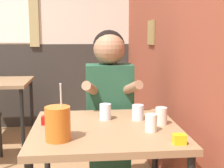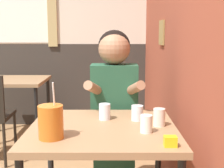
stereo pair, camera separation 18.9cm
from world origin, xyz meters
TOP-DOWN VIEW (x-y plane):
  - brick_wall_right at (1.15, 1.39)m, footprint 0.08×4.78m
  - back_wall at (-0.02, 2.81)m, footprint 5.25×0.09m
  - main_table at (0.62, 0.34)m, footprint 0.83×0.78m
  - person_seated at (0.69, 0.89)m, footprint 0.42×0.42m
  - cocktail_pitcher at (0.37, 0.14)m, footprint 0.13×0.13m
  - glass_near_pitcher at (0.63, 0.49)m, footprint 0.07×0.07m
  - glass_center at (0.86, 0.24)m, footprint 0.07×0.07m
  - glass_far_side at (0.95, 0.36)m, footprint 0.07×0.07m
  - glass_by_brick at (0.83, 0.47)m, footprint 0.07×0.07m
  - condiment_ketchup at (0.28, 0.42)m, footprint 0.06×0.04m
  - condiment_mustard at (0.95, 0.03)m, footprint 0.06×0.04m

SIDE VIEW (x-z plane):
  - main_table at x=0.62m, z-range 0.29..1.01m
  - person_seated at x=0.69m, z-range 0.06..1.33m
  - condiment_ketchup at x=0.28m, z-range 0.72..0.77m
  - condiment_mustard at x=0.95m, z-range 0.72..0.77m
  - glass_by_brick at x=0.83m, z-range 0.72..0.81m
  - glass_center at x=0.86m, z-range 0.72..0.82m
  - glass_near_pitcher at x=0.63m, z-range 0.72..0.82m
  - glass_far_side at x=0.95m, z-range 0.72..0.82m
  - cocktail_pitcher at x=0.37m, z-range 0.66..0.95m
  - brick_wall_right at x=1.15m, z-range 0.00..2.70m
  - back_wall at x=-0.02m, z-range 0.01..2.71m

